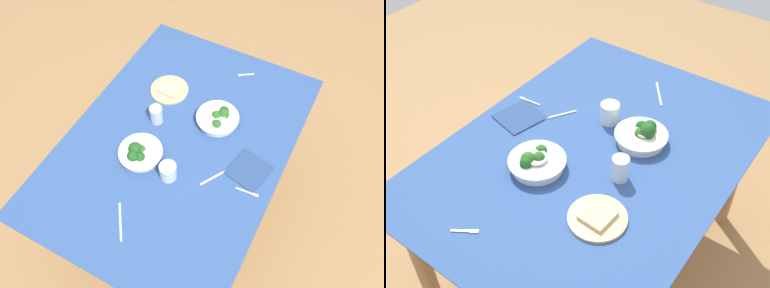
# 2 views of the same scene
# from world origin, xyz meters

# --- Properties ---
(ground_plane) EXTENTS (6.00, 6.00, 0.00)m
(ground_plane) POSITION_xyz_m (0.00, 0.00, 0.00)
(ground_plane) COLOR #9E7547
(dining_table) EXTENTS (1.48, 1.07, 0.73)m
(dining_table) POSITION_xyz_m (0.00, 0.00, 0.63)
(dining_table) COLOR #2D4C84
(dining_table) RESTS_ON ground_plane
(broccoli_bowl_far) EXTENTS (0.22, 0.22, 0.09)m
(broccoli_bowl_far) POSITION_xyz_m (-0.16, 0.12, 0.76)
(broccoli_bowl_far) COLOR silver
(broccoli_bowl_far) RESTS_ON dining_table
(broccoli_bowl_near) EXTENTS (0.22, 0.22, 0.08)m
(broccoli_bowl_near) POSITION_xyz_m (0.21, -0.13, 0.76)
(broccoli_bowl_near) COLOR white
(broccoli_bowl_near) RESTS_ON dining_table
(bread_side_plate) EXTENTS (0.21, 0.21, 0.03)m
(bread_side_plate) POSITION_xyz_m (0.28, 0.21, 0.74)
(bread_side_plate) COLOR #D6B27A
(bread_side_plate) RESTS_ON dining_table
(water_glass_center) EXTENTS (0.07, 0.07, 0.10)m
(water_glass_center) POSITION_xyz_m (0.07, 0.16, 0.78)
(water_glass_center) COLOR silver
(water_glass_center) RESTS_ON dining_table
(water_glass_side) EXTENTS (0.08, 0.08, 0.09)m
(water_glass_side) POSITION_xyz_m (-0.20, -0.06, 0.77)
(water_glass_side) COLOR silver
(water_glass_side) RESTS_ON dining_table
(fork_by_far_bowl) EXTENTS (0.06, 0.08, 0.00)m
(fork_by_far_bowl) POSITION_xyz_m (0.58, -0.12, 0.73)
(fork_by_far_bowl) COLOR #B7B7BC
(fork_by_far_bowl) RESTS_ON dining_table
(fork_by_near_bowl) EXTENTS (0.02, 0.11, 0.00)m
(fork_by_near_bowl) POSITION_xyz_m (-0.10, -0.43, 0.73)
(fork_by_near_bowl) COLOR #B7B7BC
(fork_by_near_bowl) RESTS_ON dining_table
(table_knife_left) EXTENTS (0.17, 0.11, 0.00)m
(table_knife_left) POSITION_xyz_m (-0.09, -0.26, 0.73)
(table_knife_left) COLOR #B7B7BC
(table_knife_left) RESTS_ON dining_table
(table_knife_right) EXTENTS (0.15, 0.12, 0.00)m
(table_knife_right) POSITION_xyz_m (-0.50, 0.02, 0.73)
(table_knife_right) COLOR #B7B7BC
(table_knife_right) RESTS_ON dining_table
(napkin_folded_upper) EXTENTS (0.22, 0.21, 0.01)m
(napkin_folded_upper) POSITION_xyz_m (0.01, -0.38, 0.73)
(napkin_folded_upper) COLOR navy
(napkin_folded_upper) RESTS_ON dining_table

